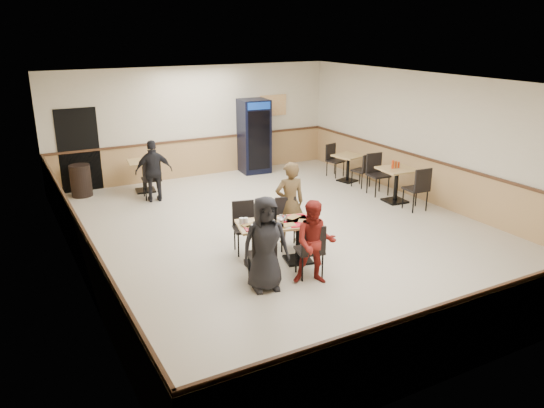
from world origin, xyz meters
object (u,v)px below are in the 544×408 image
diner_woman_right (315,243)px  lone_diner (154,171)px  pepsi_cooler (254,136)px  trash_bin (81,181)px  main_table (279,236)px  diner_man_opposite (290,203)px  side_table_near (396,180)px  back_table (144,171)px  diner_woman_left (265,244)px  side_table_far (348,164)px

diner_woman_right → lone_diner: size_ratio=0.95×
pepsi_cooler → trash_bin: (-4.78, -0.04, -0.64)m
main_table → pepsi_cooler: pepsi_cooler is taller
diner_man_opposite → side_table_near: size_ratio=1.95×
back_table → lone_diner: bearing=-90.0°
lone_diner → side_table_near: lone_diner is taller
side_table_near → trash_bin: 7.65m
side_table_near → pepsi_cooler: pepsi_cooler is taller
side_table_near → back_table: (-5.01, 3.69, -0.02)m
diner_woman_left → diner_woman_right: size_ratio=1.10×
side_table_far → back_table: back_table is taller
diner_woman_right → lone_diner: lone_diner is taller
side_table_near → main_table: bearing=-157.7°
side_table_far → back_table: bearing=161.4°
back_table → pepsi_cooler: pepsi_cooler is taller
side_table_near → back_table: side_table_near is taller
side_table_far → trash_bin: (-6.55, 2.05, -0.09)m
back_table → diner_woman_left: bearing=-87.8°
side_table_near → pepsi_cooler: bearing=112.8°
diner_woman_right → side_table_far: bearing=76.4°
side_table_far → diner_woman_left: bearing=-137.6°
main_table → lone_diner: (-0.88, 4.48, 0.23)m
back_table → pepsi_cooler: size_ratio=0.40×
diner_man_opposite → back_table: size_ratio=1.93×
diner_man_opposite → side_table_near: (3.48, 0.96, -0.26)m
diner_woman_left → pepsi_cooler: 7.20m
diner_woman_left → lone_diner: 5.23m
diner_woman_left → side_table_far: diner_woman_left is taller
diner_man_opposite → back_table: 4.90m
diner_woman_right → lone_diner: (-1.02, 5.41, 0.04)m
side_table_near → back_table: size_ratio=0.99×
side_table_near → pepsi_cooler: size_ratio=0.40×
main_table → pepsi_cooler: size_ratio=0.75×
main_table → pepsi_cooler: 6.28m
side_table_near → side_table_far: (0.05, 1.98, -0.06)m
side_table_near → lone_diner: bearing=150.9°
diner_woman_right → pepsi_cooler: pepsi_cooler is taller
diner_man_opposite → side_table_far: 4.61m
lone_diner → trash_bin: 1.97m
lone_diner → back_table: bearing=-80.2°
side_table_far → back_table: (-5.06, 1.70, 0.04)m
lone_diner → pepsi_cooler: (3.30, 1.29, 0.29)m
main_table → trash_bin: (-2.37, 5.73, -0.12)m
lone_diner → side_table_near: 5.74m
diner_man_opposite → lone_diner: 4.05m
lone_diner → diner_woman_right: bearing=110.5°
side_table_far → diner_man_opposite: bearing=-140.2°
main_table → side_table_near: side_table_near is taller
trash_bin → diner_woman_right: bearing=-69.3°
diner_woman_right → pepsi_cooler: bearing=98.9°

